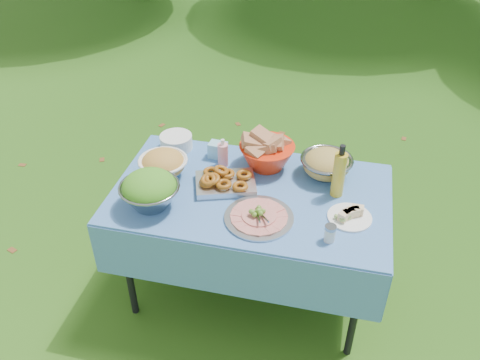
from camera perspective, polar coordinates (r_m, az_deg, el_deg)
name	(u,v)px	position (r m, az deg, el deg)	size (l,w,h in m)	color
ground	(249,289)	(3.22, 1.04, -12.13)	(80.00, 80.00, 0.00)	#0C370A
picnic_table	(250,244)	(2.95, 1.12, -7.23)	(1.46, 0.86, 0.76)	#81D3F9
salad_bowl	(150,190)	(2.59, -10.12, -1.11)	(0.30, 0.30, 0.20)	gray
pasta_bowl_white	(163,164)	(2.82, -8.63, 1.84)	(0.26, 0.26, 0.15)	white
plate_stack	(176,142)	(3.05, -7.18, 4.28)	(0.19, 0.19, 0.09)	white
wipes_box	(218,150)	(2.95, -2.49, 3.38)	(0.10, 0.07, 0.09)	#8BD1EC
sanitizer_bottle	(223,153)	(2.86, -1.94, 3.10)	(0.06, 0.06, 0.17)	pink
bread_bowl	(267,150)	(2.85, 3.04, 3.35)	(0.31, 0.31, 0.21)	red
pasta_bowl_steel	(326,164)	(2.82, 9.68, 1.83)	(0.28, 0.28, 0.15)	gray
fried_tray	(225,181)	(2.72, -1.65, -0.09)	(0.32, 0.22, 0.07)	silver
charcuterie_platter	(259,212)	(2.51, 2.16, -3.66)	(0.35, 0.35, 0.08)	#AEB0B6
oil_bottle	(339,171)	(2.65, 11.10, 1.03)	(0.07, 0.07, 0.30)	gold
cheese_plate	(350,213)	(2.58, 12.27, -3.69)	(0.22, 0.22, 0.06)	white
shaker	(330,233)	(2.42, 10.06, -5.91)	(0.06, 0.06, 0.09)	silver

